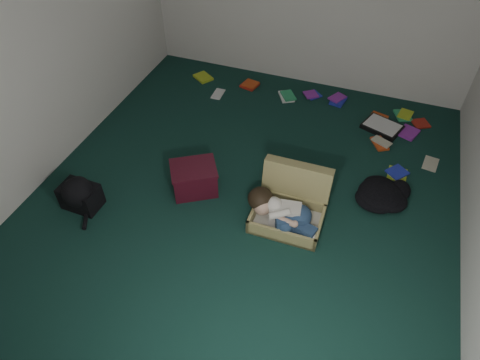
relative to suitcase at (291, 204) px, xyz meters
The scene contains 10 objects.
floor 0.50m from the suitcase, behind, with size 4.50×4.50×0.00m, color #113029.
wall_front 2.50m from the suitcase, 102.43° to the right, with size 4.50×4.50×0.00m, color silver.
wall_left 2.74m from the suitcase, behind, with size 4.50×4.50×0.00m, color silver.
suitcase is the anchor object (origin of this frame).
person 0.17m from the suitcase, 104.83° to the right, with size 0.70×0.33×0.29m.
maroon_bin 0.97m from the suitcase, behind, with size 0.55×0.52×0.30m.
backpack 1.98m from the suitcase, 163.16° to the right, with size 0.44×0.35×0.26m, color black, non-canonical shape.
clothing_pile 0.95m from the suitcase, 32.48° to the left, with size 0.49×0.40×0.16m, color black, non-canonical shape.
paper_tray 1.76m from the suitcase, 67.96° to the left, with size 0.50×0.44×0.06m.
book_scatter 1.71m from the suitcase, 86.51° to the left, with size 3.15×1.38×0.02m.
Camera 1 is at (0.94, -2.74, 3.08)m, focal length 32.00 mm.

